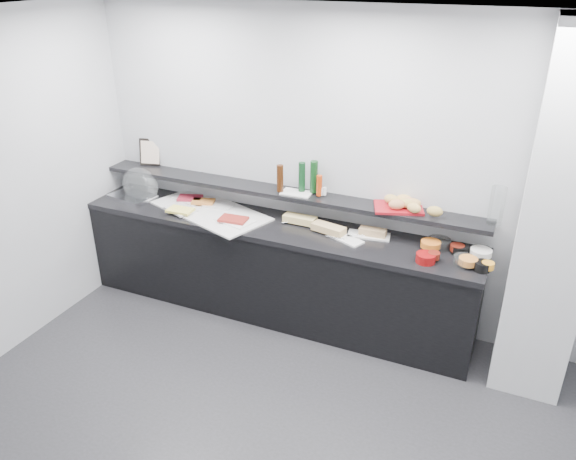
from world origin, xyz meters
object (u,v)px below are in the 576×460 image
at_px(sandwich_plate_mid, 346,239).
at_px(bread_tray, 398,208).
at_px(cloche_base, 132,197).
at_px(condiment_tray, 297,193).
at_px(framed_print, 150,152).
at_px(carafe, 497,206).

distance_m(sandwich_plate_mid, bread_tray, 0.50).
relative_size(cloche_base, condiment_tray, 1.60).
xyz_separation_m(cloche_base, bread_tray, (2.53, 0.23, 0.24)).
height_order(framed_print, condiment_tray, framed_print).
relative_size(cloche_base, bread_tray, 1.09).
bearing_deg(sandwich_plate_mid, condiment_tray, -177.14).
bearing_deg(sandwich_plate_mid, carafe, 36.22).
bearing_deg(cloche_base, bread_tray, 16.82).
height_order(condiment_tray, bread_tray, bread_tray).
relative_size(sandwich_plate_mid, condiment_tray, 1.15).
relative_size(condiment_tray, carafe, 0.88).
bearing_deg(cloche_base, framed_print, 98.85).
bearing_deg(carafe, framed_print, 178.73).
bearing_deg(sandwich_plate_mid, framed_print, -164.97).
bearing_deg(framed_print, carafe, -18.54).
height_order(cloche_base, carafe, carafe).
bearing_deg(framed_print, sandwich_plate_mid, -25.76).
height_order(framed_print, bread_tray, framed_print).
bearing_deg(cloche_base, sandwich_plate_mid, 11.51).
height_order(sandwich_plate_mid, bread_tray, bread_tray).
xyz_separation_m(framed_print, condiment_tray, (1.62, -0.12, -0.12)).
bearing_deg(condiment_tray, cloche_base, -175.47).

